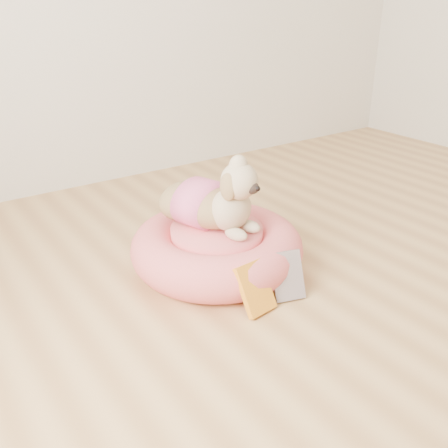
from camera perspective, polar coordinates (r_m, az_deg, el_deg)
pet_bed at (r=2.00m, az=-0.82°, el=-2.71°), size 0.69×0.69×0.18m
dog at (r=1.91m, az=-1.34°, el=4.08°), size 0.42×0.51×0.32m
book_yellow at (r=1.74m, az=3.59°, el=-7.32°), size 0.13×0.12×0.17m
book_white at (r=1.83m, az=7.25°, el=-5.88°), size 0.14×0.12×0.17m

